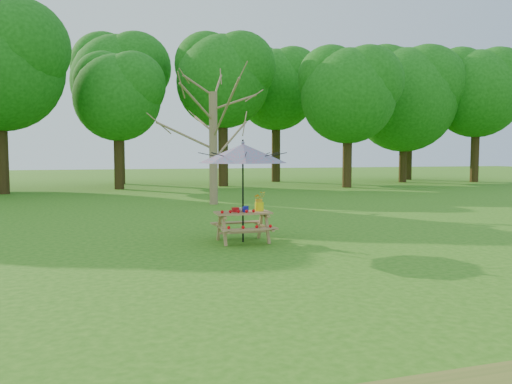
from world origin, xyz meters
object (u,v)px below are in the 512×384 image
object	(u,v)px
patio_umbrella	(243,153)
flower_bucket	(259,201)
bare_tree	(213,45)
picnic_table	(243,227)

from	to	relation	value
patio_umbrella	flower_bucket	bearing A→B (deg)	5.80
bare_tree	picnic_table	world-z (taller)	bare_tree
picnic_table	flower_bucket	bearing A→B (deg)	6.12
picnic_table	flower_bucket	xyz separation A→B (m)	(0.39, 0.04, 0.58)
patio_umbrella	flower_bucket	xyz separation A→B (m)	(0.39, 0.04, -1.05)
flower_bucket	picnic_table	bearing A→B (deg)	-173.88
picnic_table	flower_bucket	distance (m)	0.70
bare_tree	patio_umbrella	distance (m)	9.34
picnic_table	patio_umbrella	bearing A→B (deg)	84.81
bare_tree	patio_umbrella	bearing A→B (deg)	-97.75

